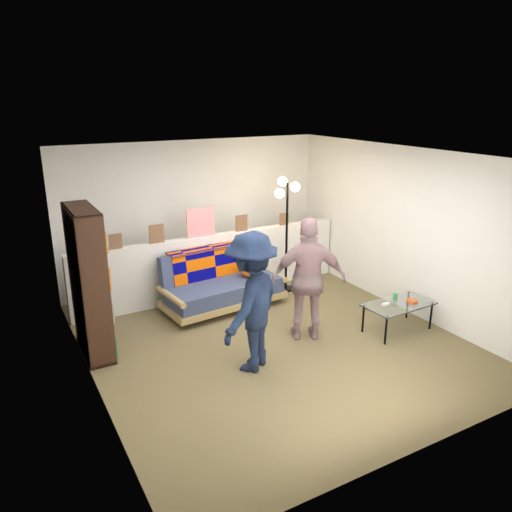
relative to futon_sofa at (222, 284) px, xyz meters
The scene contains 10 objects.
ground 1.36m from the futon_sofa, 86.62° to the right, with size 5.00×5.00×0.00m, color brown.
room_shell 1.56m from the futon_sofa, 84.73° to the right, with size 4.60×5.05×2.45m.
half_wall_ledge 0.51m from the futon_sofa, 81.01° to the left, with size 4.45×0.15×1.00m, color silver.
ledge_decor 0.95m from the futon_sofa, 107.61° to the left, with size 2.97×0.02×0.45m.
futon_sofa is the anchor object (origin of this frame).
bookshelf 2.12m from the futon_sofa, 166.01° to the right, with size 0.31×0.92×1.84m.
coffee_table 2.57m from the futon_sofa, 47.62° to the right, with size 0.97×0.56×0.49m.
floor_lamp 1.54m from the futon_sofa, ahead, with size 0.43×0.36×1.86m.
person_left 1.90m from the futon_sofa, 104.60° to the right, with size 1.07×0.61×1.65m, color black.
person_right 1.63m from the futon_sofa, 69.85° to the right, with size 0.96×0.40×1.63m, color #C17D8A.
Camera 1 is at (-3.04, -5.08, 3.08)m, focal length 35.00 mm.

